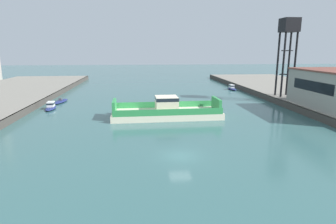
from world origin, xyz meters
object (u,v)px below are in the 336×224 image
Objects in this scene: moored_boat_near_left at (60,101)px; moored_boat_mid_right at (232,88)px; chain_ferry at (166,111)px; moored_boat_mid_left at (51,107)px; crane_tower at (289,35)px.

moored_boat_mid_right is (46.01, 16.66, 0.32)m from moored_boat_near_left.
moored_boat_mid_left is (-22.82, 9.07, -0.55)m from chain_ferry.
chain_ferry is 1.13× the size of crane_tower.
moored_boat_mid_right is 0.33× the size of crane_tower.
chain_ferry reaches higher than moored_boat_near_left.
moored_boat_near_left is 48.93m from moored_boat_mid_right.
moored_boat_mid_left is at bearing -88.92° from moored_boat_near_left.
moored_boat_near_left is (-22.97, 16.92, -0.88)m from chain_ferry.
moored_boat_mid_left reaches higher than moored_boat_mid_right.
moored_boat_mid_left is (0.15, -7.85, 0.33)m from moored_boat_near_left.
chain_ferry is at bearing -21.67° from moored_boat_mid_left.
moored_boat_mid_right is at bearing 19.90° from moored_boat_near_left.
moored_boat_mid_right reaches higher than moored_boat_near_left.
moored_boat_near_left is at bearing 175.49° from crane_tower.
moored_boat_near_left is 1.20× the size of moored_boat_mid_right.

